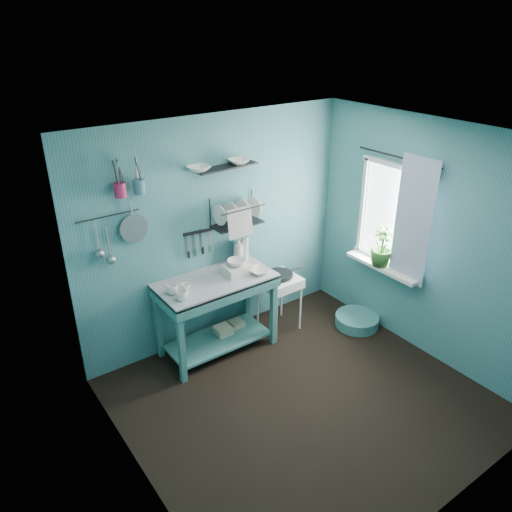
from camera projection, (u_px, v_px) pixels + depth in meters
floor at (303, 400)px, 4.81m from camera, size 3.20×3.20×0.00m
ceiling at (317, 141)px, 3.72m from camera, size 3.20×3.20×0.00m
wall_back at (217, 232)px, 5.36m from camera, size 3.20×0.00×3.20m
wall_front at (465, 382)px, 3.17m from camera, size 3.20×0.00×3.20m
wall_left at (133, 354)px, 3.42m from camera, size 0.00×3.00×3.00m
wall_right at (427, 242)px, 5.10m from camera, size 0.00×3.00×3.00m
work_counter at (217, 315)px, 5.36m from camera, size 1.32×0.82×0.88m
mug_left at (181, 295)px, 4.78m from camera, size 0.12×0.12×0.10m
mug_mid at (186, 288)px, 4.91m from camera, size 0.14×0.14×0.09m
mug_right at (172, 289)px, 4.89m from camera, size 0.17×0.17×0.10m
wash_tub at (237, 269)px, 5.27m from camera, size 0.28×0.22×0.10m
tub_bowl at (236, 263)px, 5.23m from camera, size 0.20×0.19×0.06m
soap_bottle at (238, 250)px, 5.47m from camera, size 0.12×0.12×0.30m
water_bottle at (245, 248)px, 5.54m from camera, size 0.09×0.09×0.28m
counter_bowl at (259, 271)px, 5.29m from camera, size 0.22×0.22×0.05m
hotplate_stand at (279, 302)px, 5.81m from camera, size 0.46×0.46×0.66m
frying_pan at (280, 274)px, 5.64m from camera, size 0.30×0.30×0.03m
knife_strip at (198, 232)px, 5.18m from camera, size 0.32×0.05×0.03m
dish_rack at (237, 211)px, 5.25m from camera, size 0.58×0.31×0.32m
upper_shelf at (226, 167)px, 5.01m from camera, size 0.71×0.21×0.02m
shelf_bowl_left at (198, 161)px, 4.79m from camera, size 0.24×0.24×0.05m
shelf_bowl_right at (239, 160)px, 5.07m from camera, size 0.23×0.23×0.05m
utensil_cup_magenta at (120, 190)px, 4.45m from camera, size 0.11×0.11×0.13m
utensil_cup_teal at (139, 187)px, 4.55m from camera, size 0.11×0.11×0.13m
colander at (134, 228)px, 4.70m from camera, size 0.28×0.03×0.28m
ladle_outer at (97, 236)px, 4.52m from camera, size 0.01×0.01×0.30m
ladle_inner at (108, 242)px, 4.61m from camera, size 0.01×0.01×0.30m
hook_rail at (108, 216)px, 4.53m from camera, size 0.60×0.01×0.01m
window_glass at (393, 216)px, 5.36m from camera, size 0.00×1.10×1.10m
windowsill at (382, 267)px, 5.57m from camera, size 0.16×0.95×0.04m
curtain at (413, 222)px, 5.08m from camera, size 0.00×1.35×1.35m
curtain_rod at (398, 157)px, 5.05m from camera, size 0.02×1.05×0.02m
potted_plant at (382, 247)px, 5.48m from camera, size 0.26×0.26×0.45m
storage_tin_large at (223, 335)px, 5.60m from camera, size 0.18×0.18×0.22m
storage_tin_small at (237, 329)px, 5.73m from camera, size 0.15×0.15×0.20m
floor_basin at (357, 320)px, 5.95m from camera, size 0.51×0.51×0.13m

